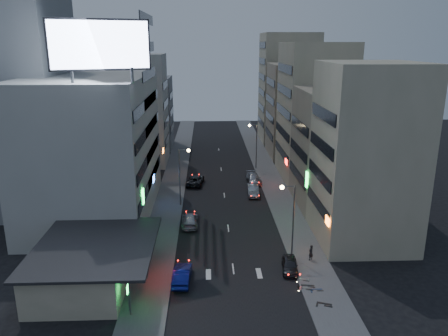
{
  "coord_description": "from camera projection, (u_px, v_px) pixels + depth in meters",
  "views": [
    {
      "loc": [
        -2.51,
        -35.31,
        21.92
      ],
      "look_at": [
        -0.34,
        18.56,
        6.39
      ],
      "focal_mm": 35.0,
      "sensor_mm": 36.0,
      "label": 1
    }
  ],
  "objects": [
    {
      "name": "ground",
      "position": [
        236.0,
        290.0,
        40.07
      ],
      "size": [
        180.0,
        180.0,
        0.0
      ],
      "primitive_type": "plane",
      "color": "black",
      "rests_on": "ground"
    },
    {
      "name": "billboard",
      "position": [
        100.0,
        45.0,
        43.15
      ],
      "size": [
        9.52,
        3.75,
        6.2
      ],
      "rotation": [
        0.0,
        0.0,
        0.35
      ],
      "color": "#595B60",
      "rests_on": "white_building"
    },
    {
      "name": "parked_car_right_mid",
      "position": [
        253.0,
        190.0,
        64.92
      ],
      "size": [
        1.78,
        4.61,
        1.5
      ],
      "primitive_type": "imported",
      "rotation": [
        0.0,
        0.0,
        -0.04
      ],
      "color": "#A1A3A9",
      "rests_on": "ground"
    },
    {
      "name": "road_car_blue",
      "position": [
        182.0,
        275.0,
        41.36
      ],
      "size": [
        1.78,
        4.58,
        1.49
      ],
      "primitive_type": "imported",
      "rotation": [
        0.0,
        0.0,
        3.09
      ],
      "color": "navy",
      "rests_on": "ground"
    },
    {
      "name": "shophouse_mid",
      "position": [
        339.0,
        148.0,
        59.58
      ],
      "size": [
        11.0,
        12.0,
        16.0
      ],
      "primitive_type": "cube",
      "color": "gray",
      "rests_on": "ground"
    },
    {
      "name": "white_building",
      "position": [
        94.0,
        147.0,
        56.13
      ],
      "size": [
        14.0,
        24.0,
        18.0
      ],
      "primitive_type": "cube",
      "color": "#A7A6A2",
      "rests_on": "ground"
    },
    {
      "name": "grey_tower",
      "position": [
        25.0,
        82.0,
        56.45
      ],
      "size": [
        10.0,
        14.0,
        34.0
      ],
      "primitive_type": "cube",
      "color": "slate",
      "rests_on": "ground"
    },
    {
      "name": "far_right_a",
      "position": [
        298.0,
        110.0,
        86.19
      ],
      "size": [
        11.0,
        12.0,
        18.0
      ],
      "primitive_type": "cube",
      "color": "gray",
      "rests_on": "ground"
    },
    {
      "name": "food_court",
      "position": [
        87.0,
        263.0,
        40.91
      ],
      "size": [
        11.0,
        13.0,
        3.88
      ],
      "color": "#B5A78E",
      "rests_on": "ground"
    },
    {
      "name": "scooter_silver_b",
      "position": [
        310.0,
        275.0,
        41.59
      ],
      "size": [
        0.94,
        1.71,
        1.0
      ],
      "primitive_type": null,
      "rotation": [
        0.0,
        0.0,
        1.32
      ],
      "color": "#B5B8BD",
      "rests_on": "sidewalk_right"
    },
    {
      "name": "far_left_b",
      "position": [
        143.0,
        113.0,
        93.07
      ],
      "size": [
        12.0,
        10.0,
        15.0
      ],
      "primitive_type": "cube",
      "color": "slate",
      "rests_on": "ground"
    },
    {
      "name": "scooter_blue",
      "position": [
        323.0,
        284.0,
        40.02
      ],
      "size": [
        0.59,
        1.71,
        1.04
      ],
      "primitive_type": null,
      "rotation": [
        0.0,
        0.0,
        1.56
      ],
      "color": "navy",
      "rests_on": "sidewalk_right"
    },
    {
      "name": "street_lamp_right_near",
      "position": [
        290.0,
        211.0,
        44.57
      ],
      "size": [
        1.6,
        0.44,
        8.02
      ],
      "color": "#595B60",
      "rests_on": "sidewalk_right"
    },
    {
      "name": "scooter_black_a",
      "position": [
        333.0,
        298.0,
        37.58
      ],
      "size": [
        1.3,
        2.07,
        1.2
      ],
      "primitive_type": null,
      "rotation": [
        0.0,
        0.0,
        1.21
      ],
      "color": "black",
      "rests_on": "sidewalk_right"
    },
    {
      "name": "sidewalk_left",
      "position": [
        172.0,
        187.0,
        68.55
      ],
      "size": [
        4.0,
        120.0,
        0.12
      ],
      "primitive_type": "cube",
      "color": "#4C4C4F",
      "rests_on": "ground"
    },
    {
      "name": "shophouse_far",
      "position": [
        314.0,
        112.0,
        71.21
      ],
      "size": [
        10.0,
        14.0,
        22.0
      ],
      "primitive_type": "cube",
      "color": "#B5A78E",
      "rests_on": "ground"
    },
    {
      "name": "shophouse_near",
      "position": [
        366.0,
        155.0,
        47.96
      ],
      "size": [
        10.0,
        11.0,
        20.0
      ],
      "primitive_type": "cube",
      "color": "#B5A78E",
      "rests_on": "ground"
    },
    {
      "name": "street_lamp_right_far",
      "position": [
        254.0,
        140.0,
        77.22
      ],
      "size": [
        1.6,
        0.44,
        8.02
      ],
      "color": "#595B60",
      "rests_on": "sidewalk_right"
    },
    {
      "name": "scooter_silver_a",
      "position": [
        313.0,
        283.0,
        40.11
      ],
      "size": [
        1.05,
        1.89,
        1.09
      ],
      "primitive_type": null,
      "rotation": [
        0.0,
        0.0,
        1.3
      ],
      "color": "#ABAEB2",
      "rests_on": "sidewalk_right"
    },
    {
      "name": "parked_car_right_near",
      "position": [
        290.0,
        265.0,
        43.38
      ],
      "size": [
        1.96,
        3.93,
        1.29
      ],
      "primitive_type": "imported",
      "rotation": [
        0.0,
        0.0,
        -0.12
      ],
      "color": "#2B2C31",
      "rests_on": "ground"
    },
    {
      "name": "parked_car_left",
      "position": [
        195.0,
        180.0,
        69.85
      ],
      "size": [
        3.06,
        5.54,
        1.47
      ],
      "primitive_type": "imported",
      "rotation": [
        0.0,
        0.0,
        3.02
      ],
      "color": "#242528",
      "rests_on": "ground"
    },
    {
      "name": "far_right_b",
      "position": [
        288.0,
        88.0,
        98.82
      ],
      "size": [
        12.0,
        12.0,
        24.0
      ],
      "primitive_type": "cube",
      "color": "#B5A78E",
      "rests_on": "ground"
    },
    {
      "name": "parked_car_right_far",
      "position": [
        254.0,
        178.0,
        70.69
      ],
      "size": [
        2.42,
        5.19,
        1.47
      ],
      "primitive_type": "imported",
      "rotation": [
        0.0,
        0.0,
        0.07
      ],
      "color": "#A3A5AB",
      "rests_on": "ground"
    },
    {
      "name": "sidewalk_right",
      "position": [
        274.0,
        186.0,
        69.17
      ],
      "size": [
        4.0,
        120.0,
        0.12
      ],
      "primitive_type": "cube",
      "color": "#4C4C4F",
      "rests_on": "ground"
    },
    {
      "name": "far_left_a",
      "position": [
        136.0,
        110.0,
        79.91
      ],
      "size": [
        11.0,
        10.0,
        20.0
      ],
      "primitive_type": "cube",
      "color": "#A7A6A2",
      "rests_on": "ground"
    },
    {
      "name": "street_lamp_left",
      "position": [
        182.0,
        169.0,
        59.48
      ],
      "size": [
        1.6,
        0.44,
        8.02
      ],
      "color": "#595B60",
      "rests_on": "sidewalk_left"
    },
    {
      "name": "person",
      "position": [
        311.0,
        253.0,
        45.27
      ],
      "size": [
        0.72,
        0.68,
        1.65
      ],
      "primitive_type": "imported",
      "rotation": [
        0.0,
        0.0,
        3.79
      ],
      "color": "black",
      "rests_on": "sidewalk_right"
    },
    {
      "name": "road_car_silver",
      "position": [
        190.0,
        220.0,
        54.18
      ],
      "size": [
        2.12,
        4.94,
        1.42
      ],
      "primitive_type": "imported",
      "rotation": [
        0.0,
        0.0,
        3.17
      ],
      "color": "#A3A6AB",
      "rests_on": "ground"
    },
    {
      "name": "scooter_black_b",
      "position": [
        315.0,
        280.0,
        40.56
      ],
      "size": [
        0.9,
        1.88,
        1.1
      ],
      "primitive_type": null,
      "rotation": [
        0.0,
        0.0,
        1.4
      ],
      "color": "black",
      "rests_on": "sidewalk_right"
    }
  ]
}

